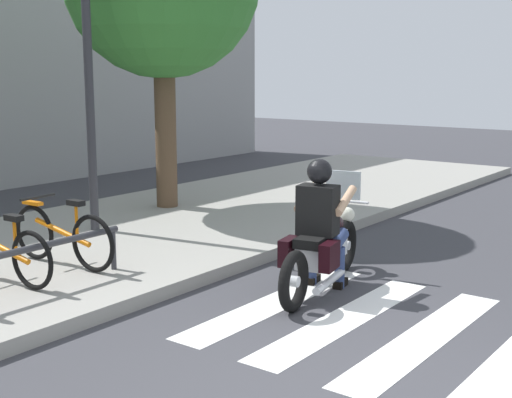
{
  "coord_description": "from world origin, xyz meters",
  "views": [
    {
      "loc": [
        -4.11,
        -2.34,
        2.32
      ],
      "look_at": [
        2.16,
        2.39,
        0.88
      ],
      "focal_mm": 49.32,
      "sensor_mm": 36.0,
      "label": 1
    }
  ],
  "objects": [
    {
      "name": "bicycle_3",
      "position": [
        -0.08,
        4.0,
        0.49
      ],
      "size": [
        0.48,
        1.58,
        0.74
      ],
      "color": "black",
      "rests_on": "sidewalk"
    },
    {
      "name": "crosswalk_stripe_4",
      "position": [
        1.47,
        1.6,
        0.0
      ],
      "size": [
        2.8,
        0.4,
        0.01
      ],
      "primitive_type": "cube",
      "color": "white",
      "rests_on": "ground"
    },
    {
      "name": "crosswalk_stripe_3",
      "position": [
        1.47,
        0.8,
        0.0
      ],
      "size": [
        2.8,
        0.4,
        0.01
      ],
      "primitive_type": "cube",
      "color": "white",
      "rests_on": "ground"
    },
    {
      "name": "crosswalk_stripe_2",
      "position": [
        1.47,
        0.0,
        0.0
      ],
      "size": [
        2.8,
        0.4,
        0.01
      ],
      "primitive_type": "cube",
      "color": "white",
      "rests_on": "ground"
    },
    {
      "name": "bicycle_4",
      "position": [
        0.7,
        4.0,
        0.5
      ],
      "size": [
        0.48,
        1.6,
        0.77
      ],
      "color": "black",
      "rests_on": "sidewalk"
    },
    {
      "name": "motorcycle",
      "position": [
        2.13,
        1.47,
        0.45
      ],
      "size": [
        2.17,
        0.82,
        1.2
      ],
      "color": "black",
      "rests_on": "ground"
    },
    {
      "name": "rider",
      "position": [
        2.05,
        1.46,
        0.81
      ],
      "size": [
        0.7,
        0.62,
        1.42
      ],
      "color": "black",
      "rests_on": "ground"
    },
    {
      "name": "street_lamp",
      "position": [
        2.12,
        5.15,
        2.5
      ],
      "size": [
        0.28,
        0.28,
        4.11
      ],
      "color": "#2D2D33",
      "rests_on": "ground"
    }
  ]
}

